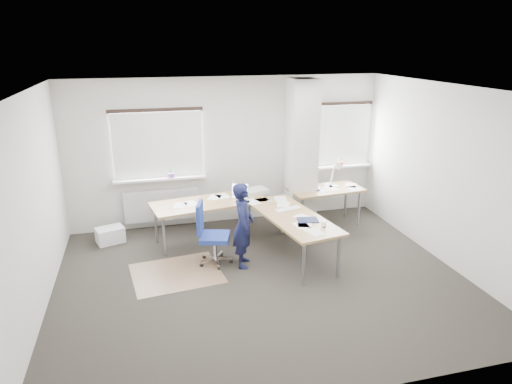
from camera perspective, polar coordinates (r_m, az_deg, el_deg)
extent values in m
plane|color=black|center=(6.98, 0.71, -10.82)|extent=(6.00, 6.00, 0.00)
cube|color=beige|center=(8.77, -3.56, 5.09)|extent=(6.00, 0.04, 2.80)
cube|color=beige|center=(4.25, 9.80, -10.05)|extent=(6.00, 0.04, 2.80)
cube|color=beige|center=(6.37, -26.31, -1.96)|extent=(0.04, 5.00, 2.80)
cube|color=beige|center=(7.74, 22.73, 1.89)|extent=(0.04, 5.00, 2.80)
cube|color=white|center=(6.13, 0.81, 12.70)|extent=(6.00, 5.00, 0.04)
cube|color=beige|center=(8.59, 5.72, 4.70)|extent=(0.50, 0.50, 2.78)
cube|color=white|center=(8.55, -12.17, 5.75)|extent=(1.60, 0.04, 1.20)
cube|color=white|center=(8.51, -12.16, 5.70)|extent=(1.60, 0.02, 1.20)
cube|color=white|center=(8.63, -11.87, 1.64)|extent=(1.70, 0.20, 0.04)
cube|color=white|center=(9.40, 10.45, 6.97)|extent=(1.20, 0.04, 1.20)
cube|color=white|center=(9.36, 10.55, 6.92)|extent=(1.20, 0.02, 1.20)
cube|color=white|center=(9.47, 10.41, 3.21)|extent=(1.30, 0.20, 0.04)
cube|color=silver|center=(8.82, -11.66, -1.63)|extent=(1.40, 0.10, 0.60)
cylinder|color=#7C4395|center=(8.61, -10.57, 2.09)|extent=(0.12, 0.12, 0.08)
imported|color=#2C6E30|center=(8.60, -10.58, 2.36)|extent=(0.09, 0.06, 0.17)
cylinder|color=#B55C45|center=(9.44, 10.48, 3.53)|extent=(0.12, 0.12, 0.08)
imported|color=#2C6E30|center=(9.43, 10.49, 3.78)|extent=(0.09, 0.07, 0.17)
cube|color=brown|center=(7.23, -9.89, -9.98)|extent=(1.44, 1.26, 0.01)
cube|color=white|center=(8.51, -17.76, -5.15)|extent=(0.54, 0.45, 0.28)
cube|color=olive|center=(8.04, -5.85, -1.32)|extent=(2.11, 1.14, 0.04)
cube|color=olive|center=(7.39, 4.57, -3.08)|extent=(1.14, 2.11, 0.04)
cylinder|color=gray|center=(7.69, -11.41, -5.48)|extent=(0.05, 0.05, 0.69)
cylinder|color=gray|center=(8.23, -12.40, -3.92)|extent=(0.05, 0.05, 0.69)
cylinder|color=gray|center=(8.74, -0.82, -2.16)|extent=(0.05, 0.05, 0.69)
cylinder|color=gray|center=(6.69, 5.98, -8.94)|extent=(0.05, 0.05, 0.69)
cylinder|color=gray|center=(6.99, 10.27, -7.91)|extent=(0.05, 0.05, 0.69)
cylinder|color=gray|center=(8.39, 3.33, -3.06)|extent=(0.05, 0.05, 0.69)
cube|color=#B7B7BC|center=(8.22, -2.08, -0.60)|extent=(0.39, 0.33, 0.01)
cube|color=#B7B7BC|center=(8.29, -1.99, 0.39)|extent=(0.33, 0.15, 0.22)
cube|color=silver|center=(8.29, -1.99, 0.39)|extent=(0.28, 0.13, 0.19)
cube|color=white|center=(7.62, 4.04, -2.16)|extent=(0.46, 0.24, 0.02)
cube|color=#151D3B|center=(7.20, 6.48, -3.50)|extent=(0.35, 0.29, 0.01)
cube|color=beige|center=(8.45, -0.11, 0.14)|extent=(0.52, 0.42, 0.07)
imported|color=white|center=(7.87, 1.80, -1.27)|extent=(0.08, 0.08, 0.07)
cylinder|color=silver|center=(6.97, 8.47, -3.96)|extent=(0.07, 0.07, 0.10)
cube|color=olive|center=(8.81, 8.73, 0.32)|extent=(1.45, 0.82, 0.04)
cylinder|color=gray|center=(8.46, 5.80, -2.94)|extent=(0.05, 0.05, 0.69)
cylinder|color=gray|center=(9.01, 12.73, -1.96)|extent=(0.05, 0.05, 0.69)
cylinder|color=gray|center=(8.89, 4.44, -1.84)|extent=(0.05, 0.05, 0.69)
cylinder|color=gray|center=(9.41, 11.15, -0.98)|extent=(0.05, 0.05, 0.69)
cube|color=#B7B7BC|center=(8.75, 7.06, 0.45)|extent=(0.39, 0.34, 0.01)
cube|color=#B7B7BC|center=(8.79, 6.57, 1.33)|extent=(0.32, 0.17, 0.22)
cube|color=silver|center=(8.79, 6.57, 1.33)|extent=(0.28, 0.14, 0.19)
cylinder|color=silver|center=(9.07, 9.46, 1.01)|extent=(0.10, 0.10, 0.02)
cylinder|color=silver|center=(9.02, 9.52, 2.16)|extent=(0.02, 0.16, 0.38)
cylinder|color=silver|center=(8.86, 9.91, 3.32)|extent=(0.02, 0.29, 0.13)
cone|color=silver|center=(8.74, 10.27, 2.96)|extent=(0.14, 0.16, 0.17)
cube|color=navy|center=(7.28, -5.17, -5.66)|extent=(0.56, 0.56, 0.08)
cube|color=navy|center=(7.18, -7.03, -3.19)|extent=(0.17, 0.39, 0.49)
cylinder|color=silver|center=(7.36, -5.13, -6.98)|extent=(0.06, 0.06, 0.33)
cylinder|color=black|center=(7.43, -3.11, -8.62)|extent=(0.06, 0.04, 0.06)
cylinder|color=black|center=(7.67, -4.28, -7.78)|extent=(0.06, 0.07, 0.06)
cylinder|color=black|center=(7.62, -6.50, -8.03)|extent=(0.06, 0.06, 0.06)
cylinder|color=black|center=(7.35, -6.82, -9.06)|extent=(0.07, 0.05, 0.06)
cylinder|color=black|center=(7.24, -4.67, -9.46)|extent=(0.03, 0.06, 0.06)
imported|color=black|center=(7.11, -1.61, -4.16)|extent=(0.44, 0.56, 1.36)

